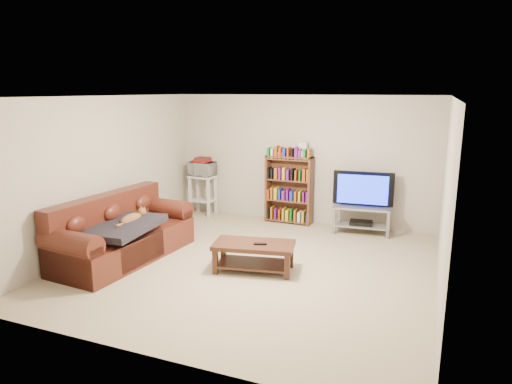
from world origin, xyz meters
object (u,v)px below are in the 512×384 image
at_px(tv_stand, 361,215).
at_px(sofa, 120,236).
at_px(coffee_table, 254,251).
at_px(bookshelf, 289,189).

bearing_deg(tv_stand, sofa, -146.04).
xyz_separation_m(coffee_table, bookshelf, (-0.28, 2.47, 0.38)).
bearing_deg(bookshelf, coffee_table, -82.19).
relative_size(sofa, tv_stand, 2.28).
relative_size(tv_stand, bookshelf, 0.79).
height_order(tv_stand, bookshelf, bookshelf).
distance_m(sofa, coffee_table, 2.08).
distance_m(sofa, tv_stand, 4.08).
distance_m(coffee_table, bookshelf, 2.51).
relative_size(coffee_table, tv_stand, 1.19).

